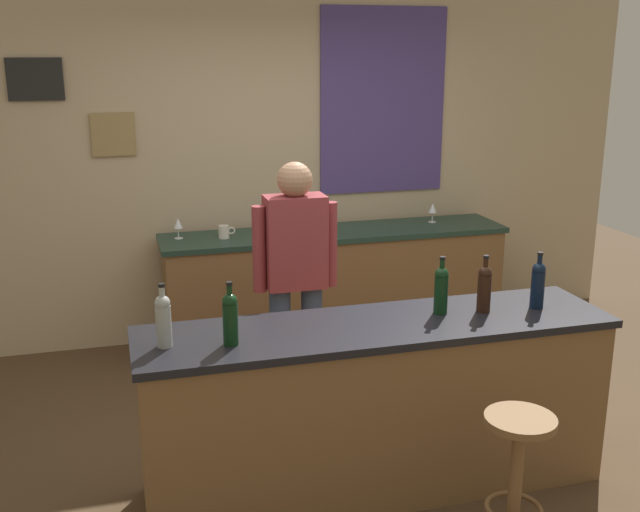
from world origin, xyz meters
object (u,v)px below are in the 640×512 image
(bartender, at_px, (296,275))
(bar_stool, at_px, (517,461))
(wine_bottle_d, at_px, (484,287))
(coffee_mug, at_px, (224,232))
(wine_bottle_a, at_px, (163,319))
(wine_glass_c, at_px, (433,209))
(wine_bottle_b, at_px, (230,317))
(wine_bottle_e, at_px, (538,283))
(wine_glass_a, at_px, (178,224))
(wine_bottle_c, at_px, (441,288))
(wine_glass_b, at_px, (333,219))

(bartender, height_order, bar_stool, bartender)
(wine_bottle_d, distance_m, coffee_mug, 2.29)
(wine_bottle_a, relative_size, wine_glass_c, 1.97)
(wine_bottle_b, xyz_separation_m, wine_bottle_e, (1.65, 0.07, 0.00))
(wine_glass_a, bearing_deg, wine_bottle_d, -56.78)
(bartender, bearing_deg, coffee_mug, 102.21)
(wine_bottle_c, relative_size, coffee_mug, 2.45)
(wine_bottle_b, height_order, wine_bottle_e, same)
(wine_bottle_c, bearing_deg, bartender, 124.64)
(wine_bottle_c, relative_size, wine_glass_b, 1.97)
(wine_bottle_d, distance_m, wine_glass_c, 2.20)
(wine_glass_b, distance_m, coffee_mug, 0.82)
(wine_bottle_d, bearing_deg, bartender, 132.72)
(wine_bottle_e, bearing_deg, bartender, 141.18)
(bar_stool, height_order, wine_bottle_d, wine_bottle_d)
(wine_bottle_b, height_order, wine_bottle_c, same)
(bartender, height_order, wine_bottle_e, bartender)
(wine_glass_b, bearing_deg, wine_glass_c, 10.08)
(wine_bottle_e, bearing_deg, wine_glass_c, 80.78)
(bartender, xyz_separation_m, wine_glass_c, (1.45, 1.24, 0.07))
(bartender, relative_size, wine_bottle_b, 5.29)
(wine_bottle_c, relative_size, wine_bottle_d, 1.00)
(bartender, relative_size, wine_bottle_e, 5.29)
(wine_bottle_e, xyz_separation_m, wine_glass_b, (-0.54, 1.97, -0.05))
(wine_glass_b, bearing_deg, wine_bottle_c, -89.57)
(bartender, distance_m, coffee_mug, 1.20)
(wine_bottle_b, relative_size, wine_glass_a, 1.97)
(wine_bottle_e, bearing_deg, wine_glass_a, 128.32)
(wine_bottle_a, height_order, wine_bottle_c, same)
(wine_bottle_e, relative_size, coffee_mug, 2.45)
(wine_bottle_e, relative_size, wine_glass_a, 1.97)
(wine_bottle_a, distance_m, wine_bottle_e, 1.95)
(wine_bottle_b, bearing_deg, wine_bottle_e, 2.55)
(bartender, bearing_deg, wine_bottle_b, -119.69)
(wine_bottle_d, bearing_deg, wine_glass_c, 72.92)
(bar_stool, distance_m, wine_bottle_e, 1.01)
(wine_bottle_e, bearing_deg, wine_bottle_a, -179.53)
(wine_bottle_b, distance_m, wine_glass_b, 2.32)
(wine_glass_c, bearing_deg, wine_bottle_c, -112.91)
(coffee_mug, bearing_deg, bar_stool, -71.92)
(wine_bottle_b, relative_size, wine_bottle_e, 1.00)
(wine_glass_a, distance_m, coffee_mug, 0.34)
(wine_bottle_c, relative_size, wine_glass_c, 1.97)
(wine_bottle_a, height_order, wine_bottle_d, same)
(wine_glass_b, xyz_separation_m, coffee_mug, (-0.81, 0.09, -0.06))
(bar_stool, distance_m, wine_bottle_c, 0.94)
(wine_bottle_a, xyz_separation_m, coffee_mug, (0.59, 2.07, -0.11))
(bartender, relative_size, bar_stool, 2.38)
(wine_bottle_b, distance_m, wine_glass_c, 2.97)
(wine_bottle_c, relative_size, wine_glass_a, 1.97)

